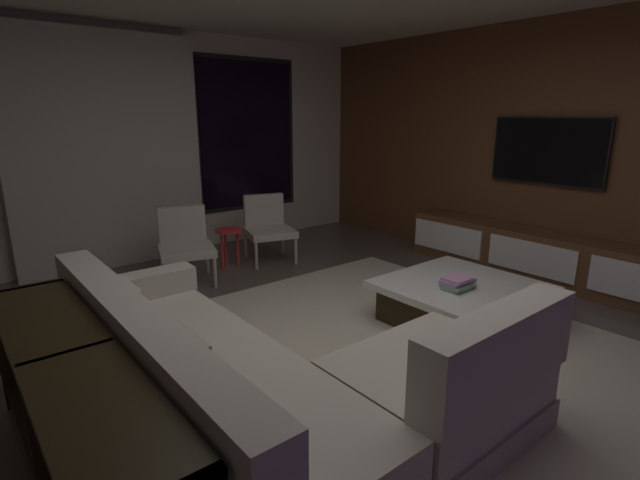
% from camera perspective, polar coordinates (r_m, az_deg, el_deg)
% --- Properties ---
extents(floor, '(9.20, 9.20, 0.00)m').
position_cam_1_polar(floor, '(3.50, 4.54, -14.78)').
color(floor, '#564C44').
extents(back_wall_with_window, '(6.60, 0.30, 2.70)m').
position_cam_1_polar(back_wall_with_window, '(6.16, -19.90, 10.41)').
color(back_wall_with_window, beige).
rests_on(back_wall_with_window, floor).
extents(media_wall, '(0.12, 7.80, 2.70)m').
position_cam_1_polar(media_wall, '(5.63, 28.34, 9.27)').
color(media_wall, brown).
rests_on(media_wall, floor).
extents(area_rug, '(3.20, 3.80, 0.01)m').
position_cam_1_polar(area_rug, '(3.66, 9.74, -13.43)').
color(area_rug, beige).
rests_on(area_rug, floor).
extents(sectional_couch, '(1.98, 2.50, 0.82)m').
position_cam_1_polar(sectional_couch, '(2.75, -6.45, -16.75)').
color(sectional_couch, '#A49C8C').
rests_on(sectional_couch, floor).
extents(coffee_table, '(1.16, 1.16, 0.36)m').
position_cam_1_polar(coffee_table, '(4.20, 16.47, -7.25)').
color(coffee_table, black).
rests_on(coffee_table, floor).
extents(book_stack_on_coffee_table, '(0.29, 0.19, 0.10)m').
position_cam_1_polar(book_stack_on_coffee_table, '(3.99, 16.08, -4.96)').
color(book_stack_on_coffee_table, '#ACD0B3').
rests_on(book_stack_on_coffee_table, coffee_table).
extents(accent_chair_near_window, '(0.68, 0.69, 0.78)m').
position_cam_1_polar(accent_chair_near_window, '(5.79, -6.29, 1.86)').
color(accent_chair_near_window, '#B2ADA0').
rests_on(accent_chair_near_window, floor).
extents(accent_chair_by_curtain, '(0.68, 0.69, 0.78)m').
position_cam_1_polar(accent_chair_by_curtain, '(5.19, -15.86, -0.13)').
color(accent_chair_by_curtain, '#B2ADA0').
rests_on(accent_chair_by_curtain, floor).
extents(side_stool, '(0.32, 0.32, 0.46)m').
position_cam_1_polar(side_stool, '(5.54, -10.83, 0.44)').
color(side_stool, red).
rests_on(side_stool, floor).
extents(media_console, '(0.46, 3.10, 0.52)m').
position_cam_1_polar(media_console, '(5.57, 25.32, -1.95)').
color(media_console, brown).
rests_on(media_console, floor).
extents(mounted_tv, '(0.05, 1.21, 0.70)m').
position_cam_1_polar(mounted_tv, '(5.64, 25.56, 9.59)').
color(mounted_tv, black).
extents(console_table_behind_couch, '(0.40, 2.10, 0.74)m').
position_cam_1_polar(console_table_behind_couch, '(2.51, -27.08, -18.41)').
color(console_table_behind_couch, black).
rests_on(console_table_behind_couch, floor).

